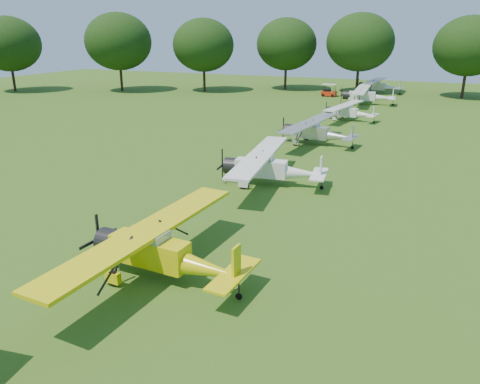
% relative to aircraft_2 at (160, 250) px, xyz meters
% --- Properties ---
extents(ground, '(160.00, 160.00, 0.00)m').
position_rel_aircraft_2_xyz_m(ground, '(-1.27, 10.51, -1.36)').
color(ground, '#2B4C13').
rests_on(ground, ground).
extents(tree_belt, '(137.36, 130.27, 14.52)m').
position_rel_aircraft_2_xyz_m(tree_belt, '(2.30, 10.68, 6.67)').
color(tree_belt, black).
rests_on(tree_belt, ground).
extents(aircraft_2, '(7.42, 11.82, 2.33)m').
position_rel_aircraft_2_xyz_m(aircraft_2, '(0.00, 0.00, 0.00)').
color(aircraft_2, '#D7CE09').
rests_on(aircraft_2, ground).
extents(aircraft_3, '(7.32, 11.63, 2.28)m').
position_rel_aircraft_2_xyz_m(aircraft_3, '(-0.14, 13.82, -0.03)').
color(aircraft_3, white).
rests_on(aircraft_3, ground).
extents(aircraft_4, '(7.14, 11.36, 2.23)m').
position_rel_aircraft_2_xyz_m(aircraft_4, '(-0.21, 26.76, -0.06)').
color(aircraft_4, silver).
rests_on(aircraft_4, ground).
extents(aircraft_5, '(6.24, 9.88, 1.94)m').
position_rel_aircraft_2_xyz_m(aircraft_5, '(0.32, 40.18, -0.23)').
color(aircraft_5, white).
rests_on(aircraft_5, ground).
extents(aircraft_6, '(7.58, 12.08, 2.38)m').
position_rel_aircraft_2_xyz_m(aircraft_6, '(0.19, 53.85, 0.03)').
color(aircraft_6, white).
rests_on(aircraft_6, ground).
extents(aircraft_7, '(7.37, 11.74, 2.31)m').
position_rel_aircraft_2_xyz_m(aircraft_7, '(0.09, 67.45, -0.01)').
color(aircraft_7, silver).
rests_on(aircraft_7, ground).
extents(golf_cart, '(2.35, 1.56, 1.92)m').
position_rel_aircraft_2_xyz_m(golf_cart, '(-6.62, 60.39, -0.72)').
color(golf_cart, red).
rests_on(golf_cart, ground).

